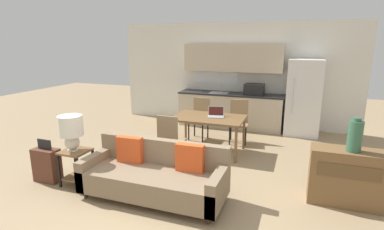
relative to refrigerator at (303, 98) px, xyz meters
name	(u,v)px	position (x,y,z in m)	size (l,w,h in m)	color
ground_plane	(158,207)	(-1.79, -4.23, -0.90)	(20.00, 20.00, 0.00)	#9E8460
wall_back	(234,74)	(-1.80, 0.40, 0.45)	(6.40, 0.07, 2.70)	silver
kitchen_counter	(231,95)	(-1.78, 0.10, -0.06)	(2.71, 0.65, 2.15)	beige
refrigerator	(303,98)	(0.00, 0.00, 0.00)	(0.78, 0.74, 1.81)	white
dining_table	(209,120)	(-1.77, -1.94, -0.23)	(1.42, 0.92, 0.74)	brown
couch	(156,175)	(-1.96, -3.95, -0.58)	(2.07, 0.80, 0.82)	#3D2D1E
side_table	(76,162)	(-3.29, -4.04, -0.53)	(0.40, 0.40, 0.57)	brown
table_lamp	(71,129)	(-3.32, -4.05, 0.00)	(0.36, 0.36, 0.55)	silver
credenza	(346,177)	(0.60, -3.23, -0.51)	(0.95, 0.40, 0.79)	brown
vase	(355,136)	(0.64, -3.27, 0.10)	(0.18, 0.18, 0.46)	#336047
dining_chair_near_left	(170,138)	(-2.23, -2.81, -0.40)	(0.43, 0.43, 0.94)	#997A56
dining_chair_far_left	(200,117)	(-2.22, -1.16, -0.40)	(0.44, 0.44, 0.94)	#997A56
dining_chair_far_right	(239,120)	(-1.33, -1.09, -0.40)	(0.48, 0.48, 0.94)	#997A56
laptop	(216,114)	(-1.65, -1.86, -0.12)	(0.37, 0.33, 0.20)	#B7BABC
suitcase	(47,165)	(-3.82, -4.11, -0.63)	(0.42, 0.22, 0.70)	brown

